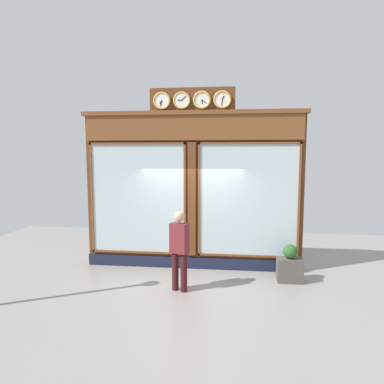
% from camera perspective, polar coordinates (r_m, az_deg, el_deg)
% --- Properties ---
extents(ground_plane, '(14.00, 14.00, 0.00)m').
position_cam_1_polar(ground_plane, '(6.21, -3.19, -21.03)').
color(ground_plane, gray).
extents(shop_facade, '(5.47, 0.42, 4.43)m').
position_cam_1_polar(shop_facade, '(8.46, 0.10, 0.45)').
color(shop_facade, '#5B3319').
rests_on(shop_facade, ground_plane).
extents(pedestrian, '(0.41, 0.33, 1.69)m').
position_cam_1_polar(pedestrian, '(7.14, -2.15, -9.28)').
color(pedestrian, '#3A1316').
rests_on(pedestrian, ground_plane).
extents(planter_box, '(0.56, 0.36, 0.53)m').
position_cam_1_polar(planter_box, '(8.13, 16.07, -12.46)').
color(planter_box, '#4C4742').
rests_on(planter_box, ground_plane).
extents(planter_shrub, '(0.32, 0.32, 0.32)m').
position_cam_1_polar(planter_shrub, '(8.00, 16.17, -9.57)').
color(planter_shrub, '#285623').
rests_on(planter_shrub, planter_box).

